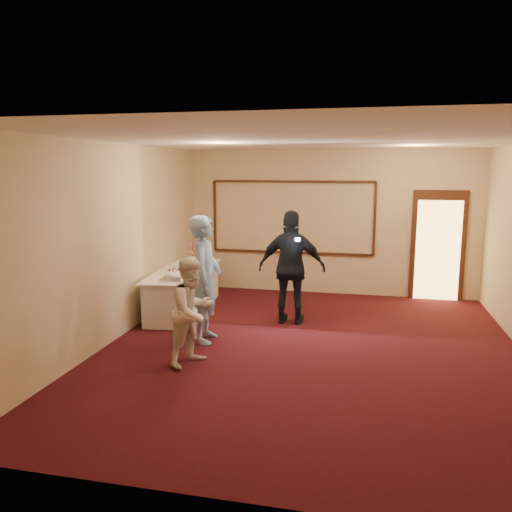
{
  "coord_description": "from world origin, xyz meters",
  "views": [
    {
      "loc": [
        0.72,
        -6.94,
        2.6
      ],
      "look_at": [
        -1.08,
        1.19,
        1.15
      ],
      "focal_mm": 35.0,
      "sensor_mm": 36.0,
      "label": 1
    }
  ],
  "objects_px": {
    "plate_stack_b": "(201,263)",
    "guest": "(292,268)",
    "tart": "(190,273)",
    "plate_stack_a": "(178,266)",
    "woman": "(193,311)",
    "buffet_table": "(184,290)",
    "pavlova_tray": "(174,276)",
    "cupcake_stand": "(193,254)",
    "man": "(205,279)"
  },
  "relations": [
    {
      "from": "buffet_table",
      "to": "man",
      "type": "height_order",
      "value": "man"
    },
    {
      "from": "plate_stack_b",
      "to": "tart",
      "type": "height_order",
      "value": "plate_stack_b"
    },
    {
      "from": "buffet_table",
      "to": "woman",
      "type": "height_order",
      "value": "woman"
    },
    {
      "from": "tart",
      "to": "woman",
      "type": "xyz_separation_m",
      "value": [
        0.79,
        -2.06,
        -0.06
      ]
    },
    {
      "from": "woman",
      "to": "guest",
      "type": "distance_m",
      "value": 2.32
    },
    {
      "from": "plate_stack_a",
      "to": "tart",
      "type": "relative_size",
      "value": 0.64
    },
    {
      "from": "buffet_table",
      "to": "tart",
      "type": "xyz_separation_m",
      "value": [
        0.25,
        -0.34,
        0.41
      ]
    },
    {
      "from": "cupcake_stand",
      "to": "plate_stack_a",
      "type": "bearing_deg",
      "value": -86.78
    },
    {
      "from": "cupcake_stand",
      "to": "woman",
      "type": "relative_size",
      "value": 0.28
    },
    {
      "from": "woman",
      "to": "plate_stack_b",
      "type": "bearing_deg",
      "value": 40.92
    },
    {
      "from": "man",
      "to": "plate_stack_b",
      "type": "bearing_deg",
      "value": 15.73
    },
    {
      "from": "cupcake_stand",
      "to": "pavlova_tray",
      "type": "bearing_deg",
      "value": -80.34
    },
    {
      "from": "cupcake_stand",
      "to": "tart",
      "type": "bearing_deg",
      "value": -72.79
    },
    {
      "from": "pavlova_tray",
      "to": "plate_stack_a",
      "type": "height_order",
      "value": "pavlova_tray"
    },
    {
      "from": "plate_stack_a",
      "to": "tart",
      "type": "height_order",
      "value": "plate_stack_a"
    },
    {
      "from": "tart",
      "to": "man",
      "type": "bearing_deg",
      "value": -59.74
    },
    {
      "from": "man",
      "to": "woman",
      "type": "bearing_deg",
      "value": -177.75
    },
    {
      "from": "pavlova_tray",
      "to": "cupcake_stand",
      "type": "relative_size",
      "value": 1.25
    },
    {
      "from": "pavlova_tray",
      "to": "guest",
      "type": "distance_m",
      "value": 1.98
    },
    {
      "from": "man",
      "to": "woman",
      "type": "relative_size",
      "value": 1.31
    },
    {
      "from": "buffet_table",
      "to": "tart",
      "type": "height_order",
      "value": "tart"
    },
    {
      "from": "tart",
      "to": "guest",
      "type": "relative_size",
      "value": 0.15
    },
    {
      "from": "woman",
      "to": "cupcake_stand",
      "type": "bearing_deg",
      "value": 43.83
    },
    {
      "from": "plate_stack_a",
      "to": "buffet_table",
      "type": "bearing_deg",
      "value": 5.58
    },
    {
      "from": "cupcake_stand",
      "to": "plate_stack_b",
      "type": "distance_m",
      "value": 0.67
    },
    {
      "from": "plate_stack_b",
      "to": "tart",
      "type": "distance_m",
      "value": 0.7
    },
    {
      "from": "plate_stack_a",
      "to": "plate_stack_b",
      "type": "relative_size",
      "value": 0.95
    },
    {
      "from": "cupcake_stand",
      "to": "plate_stack_b",
      "type": "xyz_separation_m",
      "value": [
        0.35,
        -0.56,
        -0.07
      ]
    },
    {
      "from": "pavlova_tray",
      "to": "woman",
      "type": "distance_m",
      "value": 1.77
    },
    {
      "from": "woman",
      "to": "guest",
      "type": "height_order",
      "value": "guest"
    },
    {
      "from": "man",
      "to": "guest",
      "type": "bearing_deg",
      "value": -49.87
    },
    {
      "from": "cupcake_stand",
      "to": "buffet_table",
      "type": "bearing_deg",
      "value": -81.08
    },
    {
      "from": "plate_stack_a",
      "to": "cupcake_stand",
      "type": "bearing_deg",
      "value": 93.22
    },
    {
      "from": "buffet_table",
      "to": "plate_stack_b",
      "type": "relative_size",
      "value": 13.34
    },
    {
      "from": "pavlova_tray",
      "to": "man",
      "type": "distance_m",
      "value": 0.98
    },
    {
      "from": "plate_stack_a",
      "to": "woman",
      "type": "distance_m",
      "value": 2.64
    },
    {
      "from": "pavlova_tray",
      "to": "cupcake_stand",
      "type": "bearing_deg",
      "value": 99.66
    },
    {
      "from": "guest",
      "to": "tart",
      "type": "bearing_deg",
      "value": 0.95
    },
    {
      "from": "plate_stack_b",
      "to": "guest",
      "type": "distance_m",
      "value": 1.98
    },
    {
      "from": "buffet_table",
      "to": "woman",
      "type": "bearing_deg",
      "value": -66.68
    },
    {
      "from": "pavlova_tray",
      "to": "guest",
      "type": "height_order",
      "value": "guest"
    },
    {
      "from": "plate_stack_b",
      "to": "tart",
      "type": "bearing_deg",
      "value": -86.99
    },
    {
      "from": "tart",
      "to": "man",
      "type": "distance_m",
      "value": 1.34
    },
    {
      "from": "plate_stack_b",
      "to": "man",
      "type": "height_order",
      "value": "man"
    },
    {
      "from": "buffet_table",
      "to": "pavlova_tray",
      "type": "distance_m",
      "value": 0.99
    },
    {
      "from": "man",
      "to": "tart",
      "type": "bearing_deg",
      "value": 25.1
    },
    {
      "from": "buffet_table",
      "to": "cupcake_stand",
      "type": "height_order",
      "value": "cupcake_stand"
    },
    {
      "from": "man",
      "to": "guest",
      "type": "height_order",
      "value": "guest"
    },
    {
      "from": "tart",
      "to": "guest",
      "type": "distance_m",
      "value": 1.82
    },
    {
      "from": "guest",
      "to": "plate_stack_a",
      "type": "bearing_deg",
      "value": -7.75
    }
  ]
}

